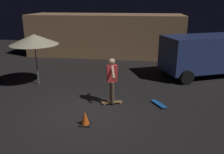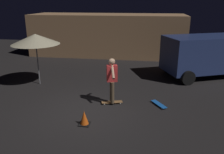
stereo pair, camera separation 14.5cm
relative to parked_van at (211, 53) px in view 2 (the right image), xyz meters
name	(u,v)px [view 2 (the right image)]	position (x,y,z in m)	size (l,w,h in m)	color
ground_plane	(85,112)	(-5.21, -4.95, -1.16)	(28.00, 28.00, 0.00)	black
low_building	(108,35)	(-5.91, 4.09, 0.23)	(10.40, 3.11, 2.78)	#AD7F56
parked_van	(211,53)	(0.00, 0.00, 0.00)	(4.98, 3.62, 2.03)	navy
patio_umbrella	(35,39)	(-8.00, -2.48, 0.91)	(2.10, 2.10, 2.30)	slate
skateboard_ridden	(112,102)	(-4.36, -4.14, -1.11)	(0.81, 0.40, 0.07)	olive
skateboard_spare	(159,104)	(-2.63, -4.05, -1.11)	(0.59, 0.77, 0.07)	#1959B2
skater	(112,77)	(-4.36, -4.14, -0.12)	(0.43, 0.97, 1.67)	brown
traffic_cone	(84,118)	(-4.98, -5.80, -0.95)	(0.34, 0.34, 0.46)	black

